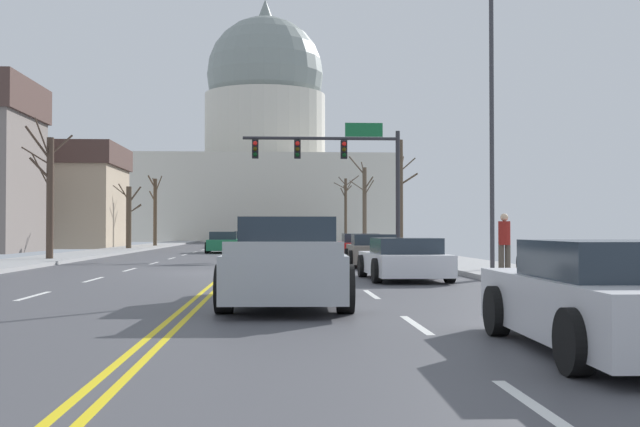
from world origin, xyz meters
TOP-DOWN VIEW (x-y plane):
  - ground at (0.00, -0.00)m, footprint 20.00×180.00m
  - signal_gantry at (4.75, 13.78)m, footprint 7.91×0.41m
  - street_lamp_right at (7.93, -1.08)m, footprint 2.29×0.24m
  - capitol_building at (0.00, 73.38)m, footprint 31.65×23.19m
  - sedan_near_00 at (5.22, 9.73)m, footprint 2.02×4.40m
  - sedan_near_01 at (5.06, 3.61)m, footprint 2.03×4.32m
  - sedan_near_02 at (4.96, -3.90)m, footprint 2.20×4.30m
  - pickup_truck_near_03 at (1.70, -10.23)m, footprint 2.39×5.78m
  - sedan_near_04 at (5.22, -16.30)m, footprint 2.12×4.47m
  - sedan_oncoming_00 at (-1.69, 21.37)m, footprint 2.12×4.30m
  - sedan_oncoming_01 at (-1.87, 34.49)m, footprint 1.96×4.37m
  - sedan_oncoming_02 at (-1.87, 46.07)m, footprint 2.08×4.39m
  - sedan_oncoming_03 at (-1.99, 54.66)m, footprint 2.11×4.57m
  - flank_building_01 at (-16.54, 34.33)m, footprint 12.59×8.86m
  - bare_tree_00 at (8.54, 18.81)m, footprint 1.27×2.88m
  - bare_tree_01 at (-8.17, 8.61)m, footprint 1.86×1.95m
  - bare_tree_02 at (8.51, 53.28)m, footprint 2.57×2.15m
  - bare_tree_03 at (-7.92, 35.46)m, footprint 1.27×1.82m
  - bare_tree_04 at (8.04, 32.44)m, footprint 1.80×2.58m
  - bare_tree_05 at (-8.32, 27.07)m, footprint 2.00×0.95m
  - pedestrian_00 at (7.97, -3.11)m, footprint 0.35×0.34m
  - bicycle_parked at (8.04, -4.91)m, footprint 0.12×1.77m

SIDE VIEW (x-z plane):
  - ground at x=0.00m, z-range -0.08..0.12m
  - bicycle_parked at x=8.04m, z-range 0.06..0.91m
  - sedan_near_02 at x=4.96m, z-range -0.03..1.11m
  - sedan_oncoming_01 at x=-1.87m, z-range -0.05..1.13m
  - sedan_oncoming_02 at x=-1.87m, z-range -0.03..1.12m
  - sedan_near_01 at x=5.06m, z-range -0.04..1.16m
  - sedan_near_00 at x=5.22m, z-range -0.03..1.17m
  - sedan_oncoming_03 at x=-1.99m, z-range -0.02..1.18m
  - sedan_oncoming_00 at x=-1.69m, z-range -0.03..1.21m
  - sedan_near_04 at x=5.22m, z-range -0.03..1.21m
  - pickup_truck_near_03 at x=1.70m, z-range -0.08..1.52m
  - pedestrian_00 at x=7.97m, z-range 0.23..1.92m
  - bare_tree_05 at x=-8.32m, z-range 0.13..4.45m
  - bare_tree_01 at x=-8.17m, z-range 0.01..5.89m
  - bare_tree_03 at x=-7.92m, z-range 0.28..5.67m
  - bare_tree_04 at x=8.04m, z-range -0.06..6.63m
  - bare_tree_00 at x=8.54m, z-range 0.25..6.61m
  - bare_tree_02 at x=8.51m, z-range 0.29..7.07m
  - flank_building_01 at x=-16.54m, z-range 0.05..7.78m
  - signal_gantry at x=4.75m, z-range 1.60..8.21m
  - street_lamp_right at x=7.93m, z-range 0.89..9.77m
  - capitol_building at x=0.00m, z-range -4.82..26.09m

